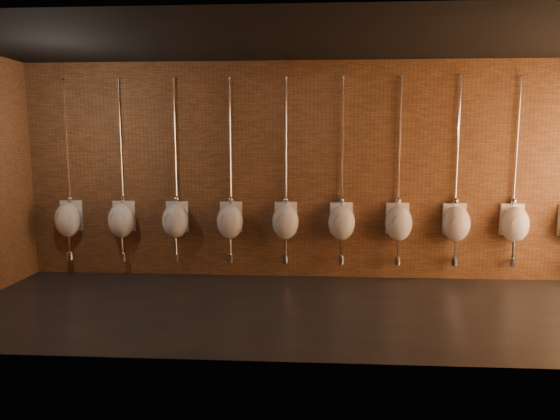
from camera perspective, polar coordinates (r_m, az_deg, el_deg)
The scene contains 11 objects.
ground at distance 6.25m, azimuth 3.17°, elevation -11.22°, with size 8.50×8.50×0.00m, color black.
room_shell at distance 5.91m, azimuth 3.32°, elevation 7.55°, with size 8.54×3.04×3.22m.
urinal_0 at distance 8.23m, azimuth -23.06°, elevation -0.93°, with size 0.40×0.35×2.72m.
urinal_1 at distance 7.89m, azimuth -17.67°, elevation -1.02°, with size 0.40×0.35×2.72m.
urinal_2 at distance 7.63m, azimuth -11.88°, elevation -1.10°, with size 0.40×0.35×2.72m.
urinal_3 at distance 7.46m, azimuth -5.74°, elevation -1.18°, with size 0.40×0.35×2.72m.
urinal_4 at distance 7.37m, azimuth 0.62°, elevation -1.25°, with size 0.40×0.35×2.72m.
urinal_5 at distance 7.38m, azimuth 7.05°, elevation -1.30°, with size 0.40×0.35×2.72m.
urinal_6 at distance 7.48m, azimuth 13.39°, elevation -1.34°, with size 0.40×0.35×2.72m.
urinal_7 at distance 7.66m, azimuth 19.49°, elevation -1.36°, with size 0.40×0.35×2.72m.
urinal_8 at distance 7.93m, azimuth 25.25°, elevation -1.36°, with size 0.40×0.35×2.72m.
Camera 1 is at (0.02, -5.91, 2.04)m, focal length 32.00 mm.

